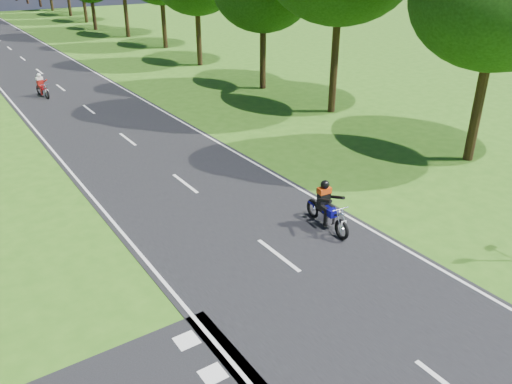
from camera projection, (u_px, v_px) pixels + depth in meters
ground at (324, 291)px, 12.91m from camera, size 160.00×160.00×0.00m
road_markings at (0, 42)px, 48.90m from camera, size 7.40×140.00×0.01m
rider_near_blue at (328, 206)px, 15.53m from camera, size 0.82×1.93×1.56m
rider_far_red at (42, 85)px, 30.04m from camera, size 0.76×1.74×1.40m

